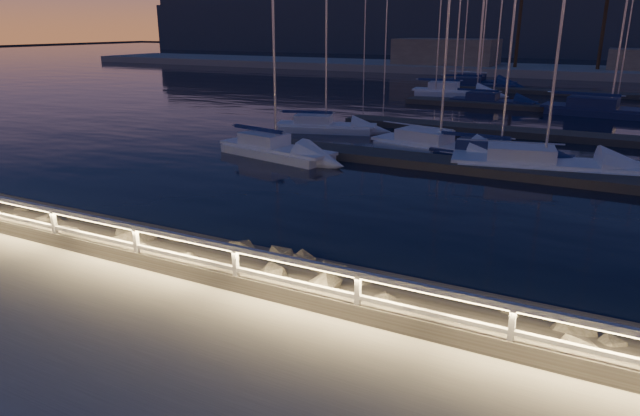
{
  "coord_description": "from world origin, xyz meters",
  "views": [
    {
      "loc": [
        5.14,
        -9.58,
        5.72
      ],
      "look_at": [
        -1.95,
        4.0,
        0.81
      ],
      "focal_mm": 32.0,
      "sensor_mm": 36.0,
      "label": 1
    }
  ],
  "objects_px": {
    "guard_rail": "(311,274)",
    "sailboat_e": "(323,125)",
    "sailboat_j": "(491,101)",
    "sailboat_n": "(474,85)",
    "sailboat_c": "(539,163)",
    "sailboat_i": "(452,91)",
    "sailboat_f": "(496,154)",
    "sailboat_m": "(478,81)",
    "sailboat_g": "(606,109)",
    "sailboat_a": "(274,148)",
    "sailboat_b": "(436,145)"
  },
  "relations": [
    {
      "from": "sailboat_j",
      "to": "sailboat_m",
      "type": "xyz_separation_m",
      "value": [
        -4.69,
        16.17,
        0.05
      ]
    },
    {
      "from": "sailboat_f",
      "to": "sailboat_n",
      "type": "xyz_separation_m",
      "value": [
        -8.72,
        32.89,
        0.04
      ]
    },
    {
      "from": "sailboat_m",
      "to": "sailboat_j",
      "type": "bearing_deg",
      "value": -66.19
    },
    {
      "from": "sailboat_f",
      "to": "sailboat_j",
      "type": "bearing_deg",
      "value": 103.43
    },
    {
      "from": "sailboat_b",
      "to": "sailboat_g",
      "type": "distance_m",
      "value": 19.67
    },
    {
      "from": "sailboat_a",
      "to": "sailboat_f",
      "type": "relative_size",
      "value": 1.0
    },
    {
      "from": "sailboat_e",
      "to": "sailboat_b",
      "type": "bearing_deg",
      "value": -35.71
    },
    {
      "from": "sailboat_a",
      "to": "sailboat_n",
      "type": "distance_m",
      "value": 36.95
    },
    {
      "from": "sailboat_a",
      "to": "sailboat_i",
      "type": "relative_size",
      "value": 0.86
    },
    {
      "from": "sailboat_c",
      "to": "sailboat_f",
      "type": "bearing_deg",
      "value": 137.25
    },
    {
      "from": "sailboat_c",
      "to": "sailboat_f",
      "type": "relative_size",
      "value": 1.22
    },
    {
      "from": "sailboat_b",
      "to": "sailboat_j",
      "type": "xyz_separation_m",
      "value": [
        -1.35,
        19.93,
        -0.02
      ]
    },
    {
      "from": "sailboat_g",
      "to": "sailboat_j",
      "type": "relative_size",
      "value": 1.37
    },
    {
      "from": "guard_rail",
      "to": "sailboat_m",
      "type": "height_order",
      "value": "sailboat_m"
    },
    {
      "from": "guard_rail",
      "to": "sailboat_j",
      "type": "height_order",
      "value": "sailboat_j"
    },
    {
      "from": "sailboat_e",
      "to": "sailboat_c",
      "type": "bearing_deg",
      "value": -35.41
    },
    {
      "from": "guard_rail",
      "to": "sailboat_i",
      "type": "xyz_separation_m",
      "value": [
        -8.94,
        44.28,
        -0.92
      ]
    },
    {
      "from": "sailboat_f",
      "to": "sailboat_j",
      "type": "distance_m",
      "value": 20.9
    },
    {
      "from": "sailboat_i",
      "to": "sailboat_n",
      "type": "xyz_separation_m",
      "value": [
        0.47,
        7.05,
        -0.02
      ]
    },
    {
      "from": "sailboat_c",
      "to": "sailboat_f",
      "type": "distance_m",
      "value": 2.49
    },
    {
      "from": "sailboat_c",
      "to": "sailboat_n",
      "type": "relative_size",
      "value": 1.05
    },
    {
      "from": "sailboat_c",
      "to": "sailboat_g",
      "type": "bearing_deg",
      "value": 72.99
    },
    {
      "from": "sailboat_c",
      "to": "sailboat_e",
      "type": "distance_m",
      "value": 14.09
    },
    {
      "from": "guard_rail",
      "to": "sailboat_e",
      "type": "xyz_separation_m",
      "value": [
        -10.93,
        21.78,
        -0.97
      ]
    },
    {
      "from": "sailboat_f",
      "to": "sailboat_n",
      "type": "distance_m",
      "value": 34.03
    },
    {
      "from": "sailboat_f",
      "to": "sailboat_g",
      "type": "height_order",
      "value": "sailboat_g"
    },
    {
      "from": "sailboat_j",
      "to": "sailboat_f",
      "type": "bearing_deg",
      "value": -73.46
    },
    {
      "from": "sailboat_j",
      "to": "sailboat_n",
      "type": "bearing_deg",
      "value": 112.94
    },
    {
      "from": "sailboat_f",
      "to": "sailboat_j",
      "type": "relative_size",
      "value": 0.97
    },
    {
      "from": "guard_rail",
      "to": "sailboat_g",
      "type": "height_order",
      "value": "sailboat_g"
    },
    {
      "from": "sailboat_i",
      "to": "sailboat_c",
      "type": "bearing_deg",
      "value": -74.16
    },
    {
      "from": "sailboat_a",
      "to": "sailboat_m",
      "type": "bearing_deg",
      "value": 100.42
    },
    {
      "from": "sailboat_c",
      "to": "sailboat_b",
      "type": "bearing_deg",
      "value": 150.01
    },
    {
      "from": "sailboat_e",
      "to": "sailboat_i",
      "type": "relative_size",
      "value": 0.81
    },
    {
      "from": "sailboat_a",
      "to": "sailboat_e",
      "type": "bearing_deg",
      "value": 109.44
    },
    {
      "from": "sailboat_a",
      "to": "sailboat_f",
      "type": "bearing_deg",
      "value": 33.42
    },
    {
      "from": "sailboat_g",
      "to": "sailboat_i",
      "type": "relative_size",
      "value": 1.21
    },
    {
      "from": "sailboat_g",
      "to": "sailboat_m",
      "type": "xyz_separation_m",
      "value": [
        -13.33,
        17.84,
        -0.01
      ]
    },
    {
      "from": "sailboat_e",
      "to": "sailboat_n",
      "type": "xyz_separation_m",
      "value": [
        2.47,
        29.54,
        0.03
      ]
    },
    {
      "from": "sailboat_b",
      "to": "sailboat_n",
      "type": "relative_size",
      "value": 0.97
    },
    {
      "from": "sailboat_e",
      "to": "sailboat_j",
      "type": "xyz_separation_m",
      "value": [
        6.71,
        17.07,
        0.0
      ]
    },
    {
      "from": "sailboat_b",
      "to": "sailboat_i",
      "type": "relative_size",
      "value": 0.97
    },
    {
      "from": "sailboat_g",
      "to": "sailboat_i",
      "type": "distance_m",
      "value": 15.11
    },
    {
      "from": "sailboat_j",
      "to": "sailboat_b",
      "type": "bearing_deg",
      "value": -81.96
    },
    {
      "from": "sailboat_c",
      "to": "sailboat_j",
      "type": "relative_size",
      "value": 1.19
    },
    {
      "from": "sailboat_c",
      "to": "sailboat_e",
      "type": "relative_size",
      "value": 1.3
    },
    {
      "from": "guard_rail",
      "to": "sailboat_j",
      "type": "distance_m",
      "value": 39.1
    },
    {
      "from": "sailboat_a",
      "to": "sailboat_e",
      "type": "distance_m",
      "value": 7.44
    },
    {
      "from": "guard_rail",
      "to": "sailboat_b",
      "type": "xyz_separation_m",
      "value": [
        -2.88,
        18.92,
        -0.95
      ]
    },
    {
      "from": "sailboat_j",
      "to": "sailboat_a",
      "type": "bearing_deg",
      "value": -99.01
    }
  ]
}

